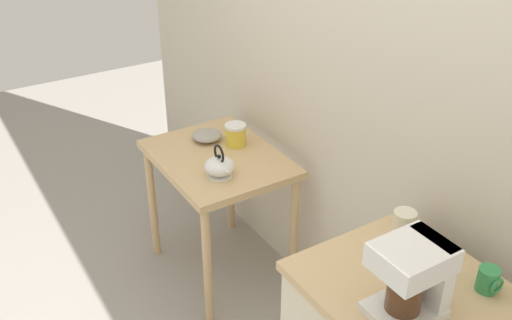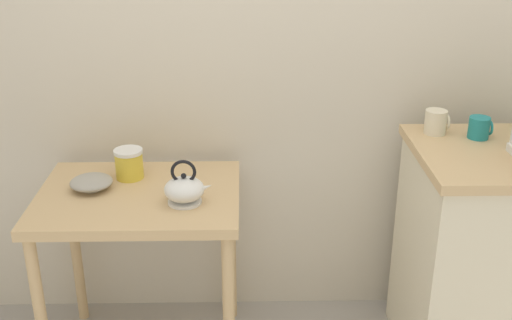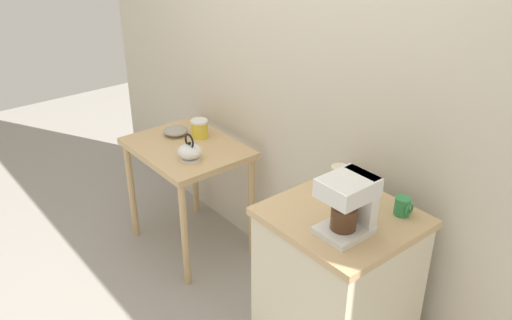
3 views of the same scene
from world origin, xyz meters
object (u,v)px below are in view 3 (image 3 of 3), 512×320
object	(u,v)px
canister_enamel	(200,129)
coffee_maker	(350,202)
mug_small_cream	(340,175)
bowl_stoneware	(176,131)
teakettle	(190,152)
mug_tall_green	(403,206)
mug_dark_teal	(356,192)

from	to	relation	value
canister_enamel	coffee_maker	xyz separation A→B (m)	(1.51, -0.25, 0.25)
canister_enamel	mug_small_cream	size ratio (longest dim) A/B	1.26
mug_small_cream	canister_enamel	bearing A→B (deg)	-178.97
bowl_stoneware	canister_enamel	bearing A→B (deg)	39.29
teakettle	mug_small_cream	world-z (taller)	mug_small_cream
teakettle	mug_small_cream	xyz separation A→B (m)	(0.97, 0.25, 0.16)
bowl_stoneware	coffee_maker	bearing A→B (deg)	-4.96
coffee_maker	mug_small_cream	xyz separation A→B (m)	(-0.30, 0.27, -0.09)
canister_enamel	mug_small_cream	bearing A→B (deg)	1.03
mug_small_cream	coffee_maker	bearing A→B (deg)	-41.78
mug_tall_green	mug_small_cream	bearing A→B (deg)	-177.82
canister_enamel	coffee_maker	distance (m)	1.55
canister_enamel	teakettle	bearing A→B (deg)	-43.51
teakettle	canister_enamel	xyz separation A→B (m)	(-0.24, 0.23, 0.01)
canister_enamel	mug_tall_green	bearing A→B (deg)	1.30
bowl_stoneware	mug_tall_green	xyz separation A→B (m)	(1.70, 0.14, 0.18)
canister_enamel	bowl_stoneware	bearing A→B (deg)	-140.71
bowl_stoneware	canister_enamel	size ratio (longest dim) A/B	1.34
canister_enamel	mug_tall_green	xyz separation A→B (m)	(1.57, 0.04, 0.15)
coffee_maker	mug_tall_green	bearing A→B (deg)	77.36
bowl_stoneware	mug_small_cream	xyz separation A→B (m)	(1.34, 0.13, 0.19)
mug_dark_teal	mug_tall_green	distance (m)	0.22
bowl_stoneware	teakettle	world-z (taller)	teakettle
bowl_stoneware	mug_dark_teal	bearing A→B (deg)	2.81
mug_small_cream	mug_dark_teal	distance (m)	0.16
teakettle	canister_enamel	bearing A→B (deg)	136.49
teakettle	mug_dark_teal	size ratio (longest dim) A/B	2.06
mug_dark_teal	mug_tall_green	world-z (taller)	same
coffee_maker	mug_dark_teal	size ratio (longest dim) A/B	2.99
teakettle	canister_enamel	size ratio (longest dim) A/B	1.49
coffee_maker	mug_tall_green	distance (m)	0.31
mug_dark_teal	teakettle	bearing A→B (deg)	-170.21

